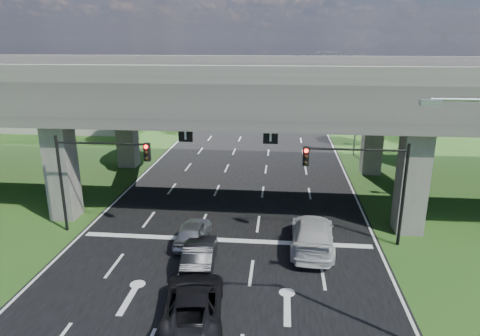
% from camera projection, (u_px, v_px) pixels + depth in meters
% --- Properties ---
extents(ground, '(160.00, 160.00, 0.00)m').
position_uv_depth(ground, '(216.00, 271.00, 21.87)').
color(ground, '#274F19').
rests_on(ground, ground).
extents(road, '(18.00, 120.00, 0.03)m').
position_uv_depth(road, '(237.00, 201.00, 31.39)').
color(road, black).
rests_on(road, ground).
extents(overpass, '(80.00, 15.00, 10.00)m').
position_uv_depth(overpass, '(240.00, 89.00, 31.00)').
color(overpass, '#353330').
rests_on(overpass, ground).
extents(warehouse, '(20.00, 10.00, 4.00)m').
position_uv_depth(warehouse, '(63.00, 112.00, 57.09)').
color(warehouse, '#9E9E99').
rests_on(warehouse, ground).
extents(signal_right, '(5.76, 0.54, 6.00)m').
position_uv_depth(signal_right, '(365.00, 175.00, 23.67)').
color(signal_right, black).
rests_on(signal_right, ground).
extents(signal_left, '(5.76, 0.54, 6.00)m').
position_uv_depth(signal_left, '(94.00, 167.00, 25.15)').
color(signal_left, black).
rests_on(signal_left, ground).
extents(streetlight_far, '(3.38, 0.25, 10.00)m').
position_uv_depth(streetlight_far, '(354.00, 98.00, 42.07)').
color(streetlight_far, gray).
rests_on(streetlight_far, ground).
extents(streetlight_beyond, '(3.38, 0.25, 10.00)m').
position_uv_depth(streetlight_beyond, '(335.00, 82.00, 57.31)').
color(streetlight_beyond, gray).
rests_on(streetlight_beyond, ground).
extents(tree_left_near, '(4.50, 4.50, 7.80)m').
position_uv_depth(tree_left_near, '(125.00, 102.00, 46.56)').
color(tree_left_near, black).
rests_on(tree_left_near, ground).
extents(tree_left_mid, '(3.91, 3.90, 6.76)m').
position_uv_depth(tree_left_mid, '(125.00, 98.00, 54.65)').
color(tree_left_mid, black).
rests_on(tree_left_mid, ground).
extents(tree_left_far, '(4.80, 4.80, 8.32)m').
position_uv_depth(tree_left_far, '(171.00, 84.00, 61.61)').
color(tree_left_far, black).
rests_on(tree_left_far, ground).
extents(tree_right_near, '(4.20, 4.20, 7.28)m').
position_uv_depth(tree_right_near, '(375.00, 106.00, 45.99)').
color(tree_right_near, black).
rests_on(tree_right_near, ground).
extents(tree_right_mid, '(3.91, 3.90, 6.76)m').
position_uv_depth(tree_right_mid, '(386.00, 99.00, 53.42)').
color(tree_right_mid, black).
rests_on(tree_right_mid, ground).
extents(tree_right_far, '(4.50, 4.50, 7.80)m').
position_uv_depth(tree_right_far, '(345.00, 87.00, 61.23)').
color(tree_right_far, black).
rests_on(tree_right_far, ground).
extents(car_silver, '(1.76, 4.07, 1.37)m').
position_uv_depth(car_silver, '(193.00, 232.00, 24.69)').
color(car_silver, '#A5A8AD').
rests_on(car_silver, road).
extents(car_dark, '(1.87, 4.48, 1.44)m').
position_uv_depth(car_dark, '(200.00, 254.00, 22.06)').
color(car_dark, black).
rests_on(car_dark, road).
extents(car_white, '(2.67, 5.93, 1.69)m').
position_uv_depth(car_white, '(312.00, 235.00, 24.00)').
color(car_white, beige).
rests_on(car_white, road).
extents(car_trailing, '(3.13, 5.58, 1.47)m').
position_uv_depth(car_trailing, '(193.00, 303.00, 17.94)').
color(car_trailing, black).
rests_on(car_trailing, road).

